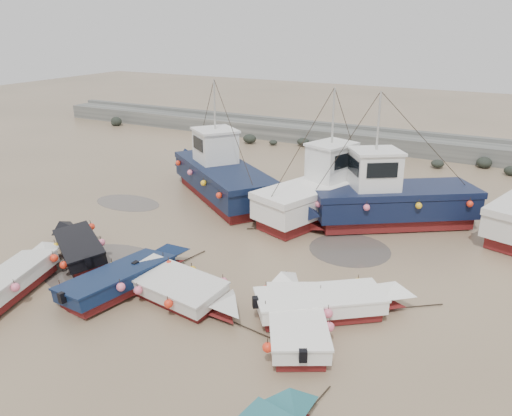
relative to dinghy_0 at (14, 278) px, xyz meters
The scene contains 16 objects.
ground 7.36m from the dinghy_0, 40.15° to the left, with size 120.00×120.00×0.00m, color #9B8062.
seawall 27.31m from the dinghy_0, 78.05° to the left, with size 60.00×4.92×1.50m.
puddle_a 3.27m from the dinghy_0, 61.51° to the left, with size 5.18×5.18×0.01m, color #524A43.
puddle_b 13.11m from the dinghy_0, 43.36° to the left, with size 3.45×3.45×0.01m, color #524A43.
puddle_c 9.44m from the dinghy_0, 107.05° to the left, with size 3.84×3.84×0.01m, color #524A43.
puddle_d 16.80m from the dinghy_0, 66.31° to the left, with size 5.84×5.84×0.01m, color #524A43.
dinghy_0 is the anchor object (origin of this frame).
dinghy_1 3.99m from the dinghy_0, 30.85° to the left, with size 2.92×6.43×1.43m.
dinghy_3 11.20m from the dinghy_0, 19.94° to the left, with size 5.66×4.53×1.43m.
dinghy_4 3.25m from the dinghy_0, 93.67° to the left, with size 5.31×3.82×1.43m.
dinghy_5 6.16m from the dinghy_0, 21.36° to the left, with size 6.04×2.51×1.43m.
dinghy_6 10.13m from the dinghy_0, 14.66° to the left, with size 3.65×5.68×1.43m.
cabin_boat_0 12.38m from the dinghy_0, 85.68° to the left, with size 9.93×7.79×6.22m.
cabin_boat_1 14.18m from the dinghy_0, 59.55° to the left, with size 4.92×9.68×6.22m.
cabin_boat_2 15.79m from the dinghy_0, 51.17° to the left, with size 9.73×7.12×6.22m.
person 12.96m from the dinghy_0, 95.95° to the left, with size 0.62×0.41×1.70m, color #19233B.
Camera 1 is at (9.39, -14.57, 9.16)m, focal length 35.00 mm.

